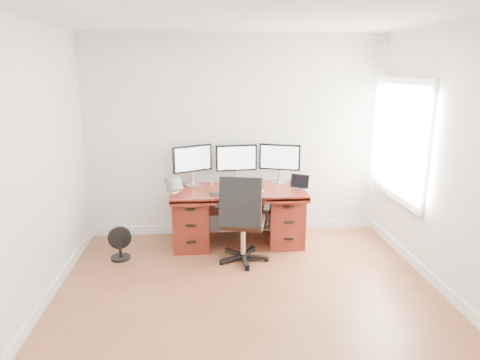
{
  "coord_description": "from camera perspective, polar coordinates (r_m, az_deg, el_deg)",
  "views": [
    {
      "loc": [
        -0.42,
        -3.45,
        2.25
      ],
      "look_at": [
        0.0,
        1.5,
        0.95
      ],
      "focal_mm": 32.0,
      "sensor_mm": 36.0,
      "label": 1
    }
  ],
  "objects": [
    {
      "name": "monitor_left",
      "position": [
        5.65,
        -6.36,
        2.66
      ],
      "size": [
        0.51,
        0.28,
        0.53
      ],
      "rotation": [
        0.0,
        0.0,
        0.47
      ],
      "color": "silver",
      "rests_on": "desk"
    },
    {
      "name": "tablet_right",
      "position": [
        5.53,
        8.0,
        -0.32
      ],
      "size": [
        0.24,
        0.17,
        0.19
      ],
      "rotation": [
        0.0,
        0.0,
        -0.5
      ],
      "color": "silver",
      "rests_on": "desk"
    },
    {
      "name": "figurine_blue",
      "position": [
        5.6,
        -1.88,
        -0.46
      ],
      "size": [
        0.03,
        0.03,
        0.07
      ],
      "color": "#596ADA",
      "rests_on": "desk"
    },
    {
      "name": "office_chair",
      "position": [
        5.08,
        0.33,
        -7.21
      ],
      "size": [
        0.69,
        0.69,
        1.09
      ],
      "rotation": [
        0.0,
        0.0,
        -0.23
      ],
      "color": "black",
      "rests_on": "ground"
    },
    {
      "name": "figurine_orange",
      "position": [
        5.6,
        -3.8,
        -0.5
      ],
      "size": [
        0.03,
        0.03,
        0.07
      ],
      "color": "#FFAB4C",
      "rests_on": "desk"
    },
    {
      "name": "desk",
      "position": [
        5.61,
        -0.29,
        -4.57
      ],
      "size": [
        1.7,
        0.8,
        0.75
      ],
      "color": "#5D1B12",
      "rests_on": "ground"
    },
    {
      "name": "phone",
      "position": [
        5.44,
        -0.35,
        -1.3
      ],
      "size": [
        0.13,
        0.07,
        0.01
      ],
      "primitive_type": "cube",
      "rotation": [
        0.0,
        0.0,
        0.12
      ],
      "color": "black",
      "rests_on": "desk"
    },
    {
      "name": "figurine_pink",
      "position": [
        5.6,
        -2.64,
        -0.48
      ],
      "size": [
        0.03,
        0.03,
        0.07
      ],
      "color": "pink",
      "rests_on": "desk"
    },
    {
      "name": "figurine_yellow",
      "position": [
        5.62,
        0.54,
        -0.41
      ],
      "size": [
        0.03,
        0.03,
        0.07
      ],
      "color": "#D3B754",
      "rests_on": "desk"
    },
    {
      "name": "drawing_tablet",
      "position": [
        5.26,
        -2.81,
        -1.87
      ],
      "size": [
        0.23,
        0.15,
        0.01
      ],
      "primitive_type": "cube",
      "rotation": [
        0.0,
        0.0,
        0.03
      ],
      "color": "black",
      "rests_on": "desk"
    },
    {
      "name": "back_wall",
      "position": [
        5.79,
        -0.63,
        5.71
      ],
      "size": [
        4.0,
        0.1,
        2.7
      ],
      "primitive_type": "cube",
      "color": "white",
      "rests_on": "ground"
    },
    {
      "name": "right_wall",
      "position": [
        4.4,
        28.66,
        1.08
      ],
      "size": [
        0.1,
        4.5,
        2.7
      ],
      "color": "white",
      "rests_on": "ground"
    },
    {
      "name": "keyboard",
      "position": [
        5.26,
        0.09,
        -1.83
      ],
      "size": [
        0.31,
        0.21,
        0.01
      ],
      "primitive_type": "cube",
      "rotation": [
        0.0,
        0.0,
        0.33
      ],
      "color": "silver",
      "rests_on": "desk"
    },
    {
      "name": "monitor_center",
      "position": [
        5.66,
        -0.48,
        2.78
      ],
      "size": [
        0.55,
        0.16,
        0.53
      ],
      "rotation": [
        0.0,
        0.0,
        0.1
      ],
      "color": "silver",
      "rests_on": "desk"
    },
    {
      "name": "ground",
      "position": [
        4.14,
        1.84,
        -18.24
      ],
      "size": [
        4.5,
        4.5,
        0.0
      ],
      "primitive_type": "plane",
      "color": "brown",
      "rests_on": "ground"
    },
    {
      "name": "monitor_right",
      "position": [
        5.73,
        5.31,
        2.87
      ],
      "size": [
        0.53,
        0.22,
        0.53
      ],
      "rotation": [
        0.0,
        0.0,
        -0.34
      ],
      "color": "silver",
      "rests_on": "desk"
    },
    {
      "name": "trackpad",
      "position": [
        5.37,
        2.56,
        -1.52
      ],
      "size": [
        0.12,
        0.12,
        0.01
      ],
      "primitive_type": "cube",
      "rotation": [
        0.0,
        0.0,
        0.05
      ],
      "color": "silver",
      "rests_on": "desk"
    },
    {
      "name": "floor_fan",
      "position": [
        5.42,
        -15.75,
        -8.18
      ],
      "size": [
        0.28,
        0.24,
        0.41
      ],
      "rotation": [
        0.0,
        0.0,
        0.26
      ],
      "color": "black",
      "rests_on": "ground"
    },
    {
      "name": "tablet_left",
      "position": [
        5.41,
        -8.77,
        -0.69
      ],
      "size": [
        0.23,
        0.2,
        0.19
      ],
      "rotation": [
        0.0,
        0.0,
        0.66
      ],
      "color": "silver",
      "rests_on": "desk"
    }
  ]
}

